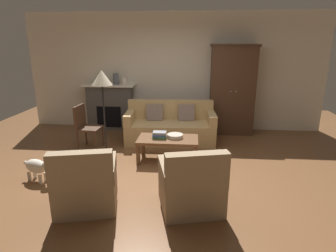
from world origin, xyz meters
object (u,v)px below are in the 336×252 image
at_px(couch, 170,127).
at_px(armoire, 232,90).
at_px(armchair_near_right, 191,186).
at_px(fruit_bowl, 175,136).
at_px(floor_lamp, 102,83).
at_px(book_stack, 159,135).
at_px(coffee_table, 168,141).
at_px(mantel_vase_slate, 116,79).
at_px(mantel_vase_cream, 124,81).
at_px(side_chair_wooden, 85,124).
at_px(mantel_vase_jade, 101,79).
at_px(armchair_near_left, 86,185).
at_px(dog, 38,167).
at_px(fireplace, 111,106).

bearing_deg(couch, armoire, 28.52).
bearing_deg(armchair_near_right, couch, 100.50).
relative_size(fruit_bowl, floor_lamp, 0.18).
bearing_deg(book_stack, armoire, 50.41).
xyz_separation_m(coffee_table, book_stack, (-0.16, 0.00, 0.11)).
bearing_deg(mantel_vase_slate, coffee_table, -52.63).
xyz_separation_m(mantel_vase_cream, armchair_near_right, (1.68, -3.46, -0.89)).
height_order(armchair_near_right, side_chair_wooden, side_chair_wooden).
distance_m(mantel_vase_jade, floor_lamp, 2.05).
bearing_deg(couch, floor_lamp, -134.27).
relative_size(fruit_bowl, mantel_vase_cream, 1.72).
bearing_deg(book_stack, armchair_near_left, -114.54).
height_order(coffee_table, dog, coffee_table).
height_order(fruit_bowl, dog, fruit_bowl).
distance_m(couch, dog, 2.84).
bearing_deg(side_chair_wooden, armchair_near_left, -69.54).
xyz_separation_m(fireplace, couch, (1.57, -0.83, -0.25)).
relative_size(book_stack, side_chair_wooden, 0.29).
distance_m(armoire, floor_lamp, 3.14).
bearing_deg(armoire, mantel_vase_jade, 178.90).
height_order(fruit_bowl, side_chair_wooden, side_chair_wooden).
bearing_deg(mantel_vase_jade, mantel_vase_slate, 0.00).
distance_m(mantel_vase_jade, dog, 3.09).
bearing_deg(armchair_near_left, fireplace, 100.88).
xyz_separation_m(fruit_bowl, mantel_vase_slate, (-1.56, 1.83, 0.80)).
height_order(fruit_bowl, armchair_near_right, armchair_near_right).
relative_size(fruit_bowl, book_stack, 1.12).
height_order(side_chair_wooden, floor_lamp, floor_lamp).
bearing_deg(mantel_vase_jade, dog, -93.00).
bearing_deg(armchair_near_left, floor_lamp, 97.80).
bearing_deg(side_chair_wooden, armoire, 23.82).
xyz_separation_m(coffee_table, armchair_near_left, (-0.92, -1.68, -0.05)).
bearing_deg(dog, mantel_vase_cream, 76.26).
bearing_deg(floor_lamp, fruit_bowl, 5.01).
bearing_deg(side_chair_wooden, book_stack, -16.33).
height_order(fruit_bowl, mantel_vase_slate, mantel_vase_slate).
bearing_deg(mantel_vase_cream, fireplace, 177.30).
relative_size(armoire, armchair_near_left, 2.24).
distance_m(coffee_table, mantel_vase_jade, 2.74).
height_order(fireplace, mantel_vase_jade, mantel_vase_jade).
bearing_deg(book_stack, side_chair_wooden, 163.67).
distance_m(mantel_vase_jade, mantel_vase_cream, 0.56).
bearing_deg(mantel_vase_jade, couch, -24.88).
bearing_deg(mantel_vase_cream, armoire, -1.34).
height_order(armoire, book_stack, armoire).
distance_m(armoire, couch, 1.73).
relative_size(fireplace, coffee_table, 1.15).
distance_m(fireplace, mantel_vase_slate, 0.71).
distance_m(book_stack, mantel_vase_cream, 2.27).
relative_size(mantel_vase_jade, dog, 0.47).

